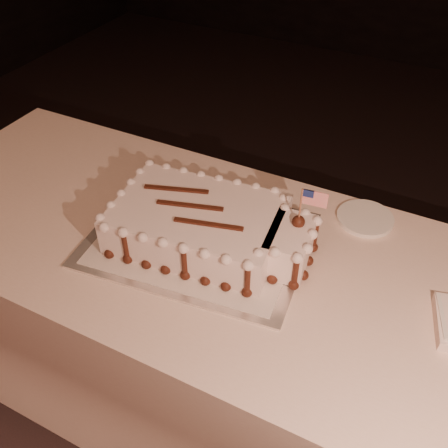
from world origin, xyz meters
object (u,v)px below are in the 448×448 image
at_px(cake_board, 199,240).
at_px(sheet_cake, 209,226).
at_px(side_plate, 365,218).
at_px(banquet_table, 268,353).

height_order(cake_board, sheet_cake, sheet_cake).
distance_m(cake_board, sheet_cake, 0.07).
height_order(sheet_cake, side_plate, sheet_cake).
bearing_deg(sheet_cake, banquet_table, -2.42).
xyz_separation_m(cake_board, side_plate, (0.39, 0.30, 0.00)).
bearing_deg(banquet_table, cake_board, 178.78).
bearing_deg(sheet_cake, cake_board, -173.39).
xyz_separation_m(banquet_table, side_plate, (0.16, 0.31, 0.38)).
bearing_deg(cake_board, banquet_table, -7.70).
distance_m(banquet_table, sheet_cake, 0.49).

